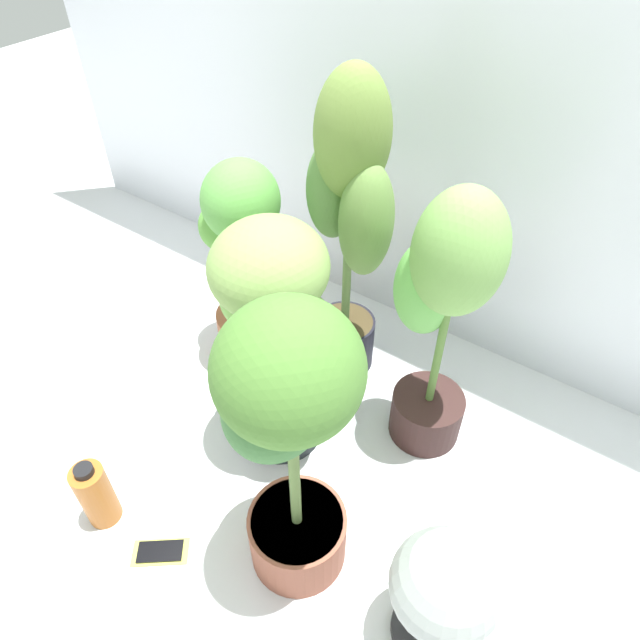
# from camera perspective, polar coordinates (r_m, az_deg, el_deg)

# --- Properties ---
(ground_plane) EXTENTS (8.00, 8.00, 0.00)m
(ground_plane) POSITION_cam_1_polar(r_m,az_deg,el_deg) (1.70, -6.87, -14.89)
(ground_plane) COLOR silver
(ground_plane) RESTS_ON ground
(mylar_back_wall) EXTENTS (3.20, 0.01, 2.00)m
(mylar_back_wall) POSITION_cam_1_polar(r_m,az_deg,el_deg) (1.68, 11.36, 27.41)
(mylar_back_wall) COLOR silver
(mylar_back_wall) RESTS_ON ground
(potted_plant_center) EXTENTS (0.43, 0.34, 0.74)m
(potted_plant_center) POSITION_cam_1_polar(r_m,az_deg,el_deg) (1.44, -4.69, -0.55)
(potted_plant_center) COLOR black
(potted_plant_center) RESTS_ON ground
(potted_plant_front_right) EXTENTS (0.38, 0.38, 0.83)m
(potted_plant_front_right) POSITION_cam_1_polar(r_m,az_deg,el_deg) (1.15, -3.27, -10.98)
(potted_plant_front_right) COLOR brown
(potted_plant_front_right) RESTS_ON ground
(potted_plant_back_center) EXTENTS (0.31, 0.26, 0.99)m
(potted_plant_back_center) POSITION_cam_1_polar(r_m,az_deg,el_deg) (1.59, 2.99, 10.02)
(potted_plant_back_center) COLOR black
(potted_plant_back_center) RESTS_ON ground
(potted_plant_back_right) EXTENTS (0.31, 0.28, 0.84)m
(potted_plant_back_right) POSITION_cam_1_polar(r_m,az_deg,el_deg) (1.45, 12.20, 1.22)
(potted_plant_back_right) COLOR #341E1C
(potted_plant_back_right) RESTS_ON ground
(potted_plant_back_left) EXTENTS (0.39, 0.30, 0.71)m
(potted_plant_back_left) POSITION_cam_1_polar(r_m,az_deg,el_deg) (1.76, -7.42, 6.10)
(potted_plant_back_left) COLOR #9B5336
(potted_plant_back_left) RESTS_ON ground
(cell_phone) EXTENTS (0.16, 0.14, 0.01)m
(cell_phone) POSITION_cam_1_polar(r_m,az_deg,el_deg) (1.62, -15.83, -21.60)
(cell_phone) COLOR #C7C952
(cell_phone) RESTS_ON ground
(floor_fan) EXTENTS (0.31, 0.31, 0.37)m
(floor_fan) POSITION_cam_1_polar(r_m,az_deg,el_deg) (1.30, 12.45, -24.99)
(floor_fan) COLOR #242326
(floor_fan) RESTS_ON ground
(nutrient_bottle) EXTENTS (0.09, 0.09, 0.23)m
(nutrient_bottle) POSITION_cam_1_polar(r_m,az_deg,el_deg) (1.63, -21.70, -16.04)
(nutrient_bottle) COLOR #B56224
(nutrient_bottle) RESTS_ON ground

